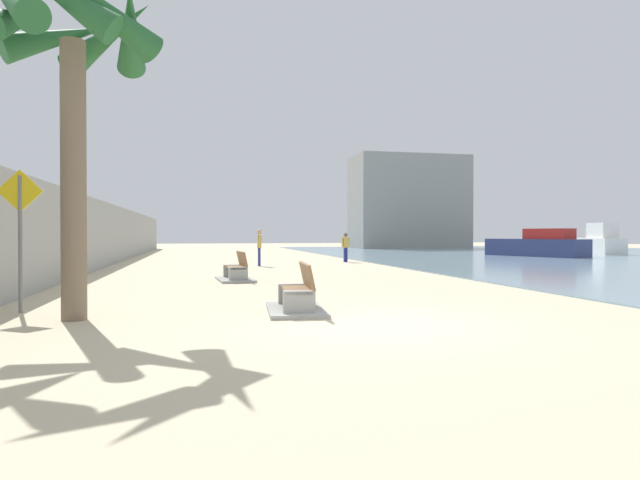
{
  "coord_description": "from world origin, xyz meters",
  "views": [
    {
      "loc": [
        -2.97,
        -8.86,
        1.57
      ],
      "look_at": [
        1.98,
        13.05,
        1.3
      ],
      "focal_mm": 30.54,
      "sensor_mm": 36.0,
      "label": 1
    }
  ],
  "objects_px": {
    "person_walking": "(259,244)",
    "boat_distant": "(595,242)",
    "bench_far": "(236,274)",
    "bench_near": "(297,300)",
    "boat_far_right": "(597,242)",
    "person_standing": "(346,245)",
    "pedestrian_sign": "(20,224)",
    "palm_tree": "(72,47)",
    "boat_mid_bay": "(537,245)"
  },
  "relations": [
    {
      "from": "bench_near",
      "to": "person_walking",
      "type": "relative_size",
      "value": 1.23
    },
    {
      "from": "bench_near",
      "to": "boat_far_right",
      "type": "bearing_deg",
      "value": 41.85
    },
    {
      "from": "bench_far",
      "to": "person_standing",
      "type": "height_order",
      "value": "person_standing"
    },
    {
      "from": "boat_distant",
      "to": "person_walking",
      "type": "bearing_deg",
      "value": -152.0
    },
    {
      "from": "palm_tree",
      "to": "boat_mid_bay",
      "type": "bearing_deg",
      "value": 41.74
    },
    {
      "from": "person_walking",
      "to": "person_standing",
      "type": "bearing_deg",
      "value": 28.05
    },
    {
      "from": "palm_tree",
      "to": "bench_far",
      "type": "distance_m",
      "value": 9.6
    },
    {
      "from": "bench_near",
      "to": "person_standing",
      "type": "xyz_separation_m",
      "value": [
        5.99,
        18.04,
        0.69
      ]
    },
    {
      "from": "bench_near",
      "to": "bench_far",
      "type": "xyz_separation_m",
      "value": [
        -0.7,
        7.49,
        0.0
      ]
    },
    {
      "from": "boat_distant",
      "to": "boat_far_right",
      "type": "bearing_deg",
      "value": -128.71
    },
    {
      "from": "palm_tree",
      "to": "person_standing",
      "type": "distance_m",
      "value": 21.21
    },
    {
      "from": "bench_near",
      "to": "boat_distant",
      "type": "distance_m",
      "value": 47.63
    },
    {
      "from": "person_standing",
      "to": "boat_distant",
      "type": "relative_size",
      "value": 0.28
    },
    {
      "from": "bench_far",
      "to": "pedestrian_sign",
      "type": "xyz_separation_m",
      "value": [
        -4.67,
        -6.41,
        1.53
      ]
    },
    {
      "from": "bench_far",
      "to": "pedestrian_sign",
      "type": "distance_m",
      "value": 8.08
    },
    {
      "from": "bench_near",
      "to": "person_standing",
      "type": "height_order",
      "value": "person_standing"
    },
    {
      "from": "person_walking",
      "to": "boat_distant",
      "type": "bearing_deg",
      "value": 28.0
    },
    {
      "from": "bench_near",
      "to": "person_walking",
      "type": "bearing_deg",
      "value": 86.45
    },
    {
      "from": "palm_tree",
      "to": "boat_mid_bay",
      "type": "distance_m",
      "value": 33.15
    },
    {
      "from": "palm_tree",
      "to": "person_walking",
      "type": "distance_m",
      "value": 16.78
    },
    {
      "from": "person_walking",
      "to": "pedestrian_sign",
      "type": "distance_m",
      "value": 15.64
    },
    {
      "from": "bench_far",
      "to": "person_standing",
      "type": "xyz_separation_m",
      "value": [
        6.69,
        10.56,
        0.69
      ]
    },
    {
      "from": "person_standing",
      "to": "pedestrian_sign",
      "type": "relative_size",
      "value": 0.56
    },
    {
      "from": "person_standing",
      "to": "pedestrian_sign",
      "type": "distance_m",
      "value": 20.44
    },
    {
      "from": "person_walking",
      "to": "person_standing",
      "type": "xyz_separation_m",
      "value": [
        5.04,
        2.68,
        -0.12
      ]
    },
    {
      "from": "boat_mid_bay",
      "to": "pedestrian_sign",
      "type": "xyz_separation_m",
      "value": [
        -25.76,
        -20.67,
        1.0
      ]
    },
    {
      "from": "palm_tree",
      "to": "boat_mid_bay",
      "type": "height_order",
      "value": "palm_tree"
    },
    {
      "from": "boat_far_right",
      "to": "pedestrian_sign",
      "type": "height_order",
      "value": "pedestrian_sign"
    },
    {
      "from": "pedestrian_sign",
      "to": "boat_far_right",
      "type": "bearing_deg",
      "value": 35.63
    },
    {
      "from": "pedestrian_sign",
      "to": "bench_near",
      "type": "bearing_deg",
      "value": -11.3
    },
    {
      "from": "bench_near",
      "to": "bench_far",
      "type": "height_order",
      "value": "same"
    },
    {
      "from": "bench_far",
      "to": "bench_near",
      "type": "bearing_deg",
      "value": -84.67
    },
    {
      "from": "palm_tree",
      "to": "bench_far",
      "type": "xyz_separation_m",
      "value": [
        3.44,
        7.64,
        -4.69
      ]
    },
    {
      "from": "palm_tree",
      "to": "bench_far",
      "type": "bearing_deg",
      "value": 65.75
    },
    {
      "from": "bench_far",
      "to": "person_standing",
      "type": "relative_size",
      "value": 1.36
    },
    {
      "from": "bench_near",
      "to": "boat_distant",
      "type": "height_order",
      "value": "boat_distant"
    },
    {
      "from": "bench_far",
      "to": "boat_far_right",
      "type": "xyz_separation_m",
      "value": [
        28.2,
        17.14,
        0.66
      ]
    },
    {
      "from": "bench_far",
      "to": "boat_far_right",
      "type": "height_order",
      "value": "boat_far_right"
    },
    {
      "from": "person_walking",
      "to": "person_standing",
      "type": "distance_m",
      "value": 5.71
    },
    {
      "from": "bench_far",
      "to": "person_walking",
      "type": "xyz_separation_m",
      "value": [
        1.65,
        7.87,
        0.81
      ]
    },
    {
      "from": "bench_near",
      "to": "bench_far",
      "type": "bearing_deg",
      "value": 95.33
    },
    {
      "from": "pedestrian_sign",
      "to": "boat_mid_bay",
      "type": "bearing_deg",
      "value": 38.74
    },
    {
      "from": "palm_tree",
      "to": "boat_distant",
      "type": "height_order",
      "value": "palm_tree"
    },
    {
      "from": "person_walking",
      "to": "boat_mid_bay",
      "type": "height_order",
      "value": "boat_mid_bay"
    },
    {
      "from": "boat_distant",
      "to": "boat_mid_bay",
      "type": "relative_size",
      "value": 0.81
    },
    {
      "from": "person_walking",
      "to": "boat_distant",
      "type": "relative_size",
      "value": 0.31
    },
    {
      "from": "palm_tree",
      "to": "boat_far_right",
      "type": "bearing_deg",
      "value": 38.07
    },
    {
      "from": "bench_near",
      "to": "palm_tree",
      "type": "bearing_deg",
      "value": -177.86
    },
    {
      "from": "person_standing",
      "to": "pedestrian_sign",
      "type": "height_order",
      "value": "pedestrian_sign"
    },
    {
      "from": "palm_tree",
      "to": "boat_far_right",
      "type": "height_order",
      "value": "palm_tree"
    }
  ]
}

